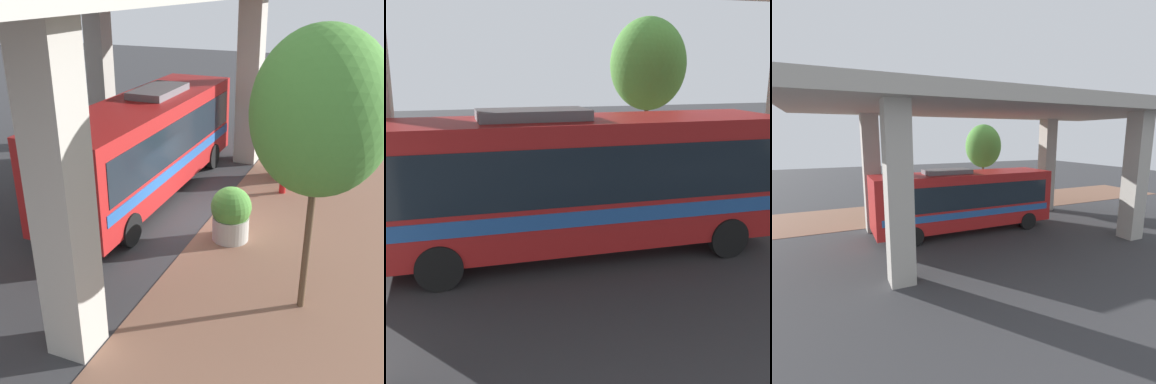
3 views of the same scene
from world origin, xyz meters
The scene contains 8 objects.
ground_plane centered at (0.00, 0.00, 0.00)m, with size 80.00×80.00×0.00m, color #38383A.
sidewalk_strip centered at (-3.00, 0.00, 0.01)m, with size 6.00×40.00×0.02m.
overpass centered at (4.00, 0.00, 6.34)m, with size 9.40×20.37×7.21m.
bus centered at (2.78, -1.49, 1.96)m, with size 2.74×10.15×3.62m.
fire_hydrant centered at (-1.69, -3.31, 0.46)m, with size 0.49×0.23×0.91m.
planter_front centered at (-1.02, 0.65, 0.83)m, with size 1.18×1.18×1.65m.
planter_middle centered at (-1.48, -4.87, 0.88)m, with size 1.36×1.36×1.74m.
street_tree_near centered at (-3.56, 3.08, 4.63)m, with size 2.86×2.86×6.35m.
Camera 1 is at (-4.74, 12.66, 7.01)m, focal length 45.00 mm.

